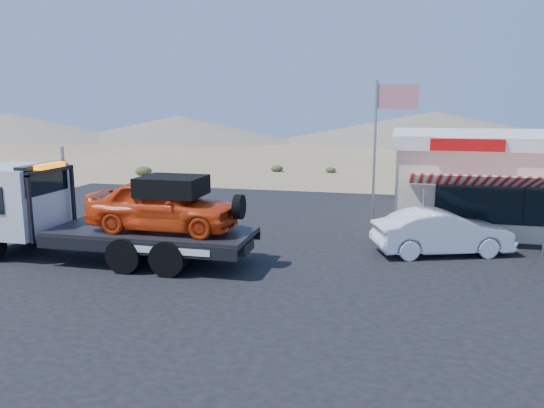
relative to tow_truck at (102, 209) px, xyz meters
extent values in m
plane|color=#886C4D|center=(3.91, 0.36, -1.71)|extent=(120.00, 120.00, 0.00)
cube|color=black|center=(5.91, 3.36, -1.70)|extent=(32.00, 24.00, 0.02)
cylinder|color=black|center=(-3.55, 1.11, -1.14)|extent=(1.11, 0.33, 1.11)
cylinder|color=black|center=(1.43, -1.11, -1.14)|extent=(1.11, 0.61, 1.11)
cylinder|color=black|center=(1.43, 1.11, -1.14)|extent=(1.11, 0.61, 1.11)
cylinder|color=black|center=(2.87, -1.11, -1.14)|extent=(1.11, 0.61, 1.11)
cylinder|color=black|center=(2.87, 1.11, -1.14)|extent=(1.11, 0.61, 1.11)
cube|color=black|center=(0.55, 0.00, -0.97)|extent=(9.07, 1.11, 0.33)
cube|color=silver|center=(-3.21, 0.00, 0.19)|extent=(2.43, 2.60, 2.32)
cube|color=black|center=(-2.16, 0.00, 0.96)|extent=(0.39, 2.21, 1.00)
cube|color=black|center=(-1.83, 0.00, 0.13)|extent=(0.11, 2.43, 2.21)
cube|color=orange|center=(-1.83, 0.00, 1.41)|extent=(0.28, 1.33, 0.17)
cube|color=black|center=(1.76, 0.00, -0.67)|extent=(6.64, 2.54, 0.17)
imported|color=red|center=(2.20, 0.00, 0.25)|extent=(4.87, 1.96, 1.66)
cube|color=black|center=(2.54, 0.00, 0.88)|extent=(1.99, 1.66, 0.61)
imported|color=silver|center=(11.06, 3.24, -0.92)|extent=(4.95, 3.10, 1.54)
cube|color=beige|center=(14.41, 9.36, 0.01)|extent=(10.00, 8.00, 3.40)
cube|color=white|center=(14.41, 9.36, 1.96)|extent=(10.40, 8.40, 0.50)
cube|color=red|center=(11.91, 5.10, 1.96)|extent=(2.60, 0.12, 0.45)
cube|color=black|center=(14.41, 5.34, -0.19)|extent=(7.00, 0.06, 1.60)
cube|color=red|center=(14.41, 4.46, 0.76)|extent=(9.00, 1.73, 0.61)
cylinder|color=#99999E|center=(10.41, 3.66, -0.59)|extent=(0.08, 0.08, 2.20)
cylinder|color=#99999E|center=(8.61, 4.86, 1.31)|extent=(0.10, 0.10, 6.00)
cube|color=#B20C14|center=(9.36, 4.86, 3.71)|extent=(1.50, 0.02, 0.90)
ellipsoid|color=#324022|center=(-11.73, 14.11, -1.46)|extent=(0.94, 0.94, 0.50)
ellipsoid|color=#324022|center=(-8.76, 20.18, -1.38)|extent=(1.22, 1.22, 0.66)
ellipsoid|color=#324022|center=(0.35, 24.47, -1.45)|extent=(0.96, 0.96, 0.52)
ellipsoid|color=#324022|center=(4.52, 24.71, -1.49)|extent=(0.81, 0.81, 0.43)
cone|color=#726B59|center=(-21.09, 55.36, 0.04)|extent=(36.00, 36.00, 3.50)
cone|color=#726B59|center=(13.91, 58.36, 0.39)|extent=(44.00, 44.00, 4.20)
cone|color=#726B59|center=(-46.09, 52.36, 0.19)|extent=(40.00, 40.00, 3.80)
camera|label=1|loc=(9.47, -15.41, 3.43)|focal=35.00mm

